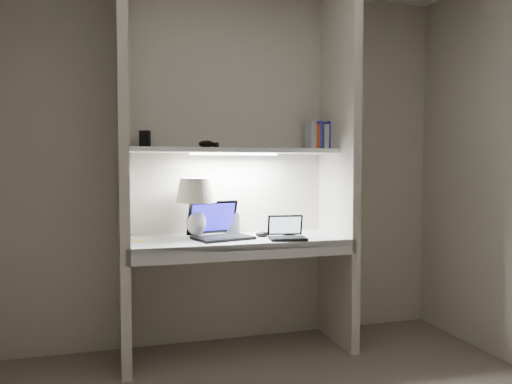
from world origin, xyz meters
name	(u,v)px	position (x,y,z in m)	size (l,w,h in m)	color
back_wall	(228,165)	(0.00, 1.50, 1.25)	(3.20, 0.01, 2.50)	beige
alcove_panel_left	(123,165)	(-0.73, 1.23, 1.25)	(0.06, 0.55, 2.50)	beige
alcove_panel_right	(339,165)	(0.73, 1.23, 1.25)	(0.06, 0.55, 2.50)	beige
desk	(238,241)	(0.00, 1.23, 0.75)	(1.40, 0.55, 0.04)	white
desk_apron	(248,252)	(0.00, 0.96, 0.72)	(1.46, 0.03, 0.10)	silver
shelf	(234,151)	(0.00, 1.32, 1.35)	(1.40, 0.36, 0.03)	silver
strip_light	(234,154)	(0.00, 1.32, 1.33)	(0.60, 0.04, 0.01)	white
table_lamp	(196,197)	(-0.26, 1.32, 1.04)	(0.27, 0.27, 0.40)	white
laptop_main	(219,230)	(-0.12, 1.25, 0.82)	(0.43, 0.39, 0.24)	black
laptop_netbook	(287,233)	(0.29, 1.08, 0.81)	(0.26, 0.24, 0.15)	black
speaker	(231,223)	(0.00, 1.42, 0.85)	(0.11, 0.08, 0.16)	silver
mouse	(263,234)	(0.17, 1.22, 0.79)	(0.10, 0.06, 0.04)	black
cable_coil	(290,236)	(0.35, 1.19, 0.78)	(0.09, 0.09, 0.01)	black
sticky_note	(139,241)	(-0.64, 1.26, 0.77)	(0.07, 0.07, 0.00)	yellow
book_row	(320,136)	(0.65, 1.36, 1.46)	(0.19, 0.13, 0.20)	silver
shelf_box	(145,139)	(-0.58, 1.41, 1.42)	(0.07, 0.05, 0.11)	black
shelf_gadget	(207,144)	(-0.19, 1.33, 1.39)	(0.12, 0.09, 0.05)	black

